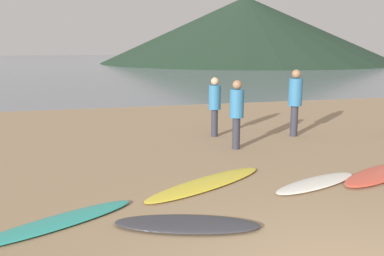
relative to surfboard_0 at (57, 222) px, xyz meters
name	(u,v)px	position (x,y,z in m)	size (l,w,h in m)	color
ground_plane	(162,124)	(2.87, 7.42, -0.13)	(120.00, 120.00, 0.20)	#997C5B
ocean_water	(94,62)	(2.87, 60.79, -0.03)	(140.00, 100.00, 0.01)	slate
headland_hill	(245,30)	(23.85, 52.11, 4.59)	(41.33, 41.33, 9.25)	#1E3323
surfboard_0	(57,222)	(0.00, 0.00, 0.00)	(2.31, 0.47, 0.07)	teal
surfboard_1	(187,224)	(1.66, -0.53, 0.01)	(1.93, 0.60, 0.09)	#333338
surfboard_2	(206,183)	(2.40, 1.02, 0.00)	(2.66, 0.57, 0.07)	yellow
surfboard_3	(316,183)	(4.22, 0.53, 0.01)	(1.93, 0.49, 0.08)	silver
surfboard_4	(377,175)	(5.53, 0.64, 0.02)	(2.07, 0.60, 0.10)	#D84C38
person_1	(237,109)	(3.82, 3.33, 0.91)	(0.32, 0.32, 1.59)	#2D2D38
person_2	(295,97)	(5.81, 4.26, 1.00)	(0.35, 0.35, 1.75)	#2D2D38
person_3	(215,102)	(3.77, 4.77, 0.88)	(0.31, 0.31, 1.55)	#2D2D38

